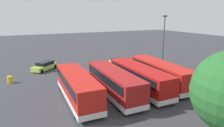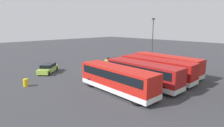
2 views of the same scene
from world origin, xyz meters
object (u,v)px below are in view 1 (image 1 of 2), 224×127
at_px(bus_single_deck_near_end, 160,73).
at_px(bus_single_deck_third, 114,82).
at_px(bus_single_deck_fourth, 77,86).
at_px(lamp_post_tall, 164,38).
at_px(car_small_green, 118,63).
at_px(waste_bin_yellow, 10,80).
at_px(car_hatchback_silver, 45,66).
at_px(bus_single_deck_second, 139,77).

height_order(bus_single_deck_near_end, bus_single_deck_third, same).
xyz_separation_m(bus_single_deck_near_end, bus_single_deck_fourth, (11.21, 0.32, -0.00)).
height_order(bus_single_deck_third, lamp_post_tall, lamp_post_tall).
relative_size(bus_single_deck_near_end, car_small_green, 2.43).
height_order(bus_single_deck_near_end, waste_bin_yellow, bus_single_deck_near_end).
xyz_separation_m(bus_single_deck_third, car_hatchback_silver, (5.72, -14.58, -0.92)).
bearing_deg(lamp_post_tall, bus_single_deck_third, 29.59).
bearing_deg(waste_bin_yellow, bus_single_deck_second, 146.24).
distance_m(car_small_green, waste_bin_yellow, 17.22).
bearing_deg(car_small_green, bus_single_deck_fourth, 45.86).
height_order(bus_single_deck_second, car_hatchback_silver, bus_single_deck_second).
distance_m(bus_single_deck_near_end, lamp_post_tall, 9.62).
bearing_deg(lamp_post_tall, waste_bin_yellow, -5.89).
distance_m(bus_single_deck_second, bus_single_deck_fourth, 7.65).
relative_size(bus_single_deck_near_end, bus_single_deck_third, 1.06).
height_order(bus_single_deck_near_end, lamp_post_tall, lamp_post_tall).
distance_m(bus_single_deck_second, waste_bin_yellow, 17.38).
distance_m(car_hatchback_silver, lamp_post_tall, 20.60).
distance_m(bus_single_deck_fourth, car_hatchback_silver, 14.26).
height_order(car_hatchback_silver, waste_bin_yellow, car_hatchback_silver).
bearing_deg(car_small_green, car_hatchback_silver, -15.84).
distance_m(car_hatchback_silver, car_small_green, 12.51).
distance_m(bus_single_deck_near_end, waste_bin_yellow, 20.20).
bearing_deg(car_hatchback_silver, bus_single_deck_third, 111.42).
relative_size(car_small_green, waste_bin_yellow, 4.83).
height_order(bus_single_deck_second, waste_bin_yellow, bus_single_deck_second).
relative_size(bus_single_deck_fourth, car_hatchback_silver, 2.28).
xyz_separation_m(bus_single_deck_near_end, car_small_green, (0.80, -10.41, -0.92)).
bearing_deg(lamp_post_tall, car_small_green, -28.93).
bearing_deg(bus_single_deck_third, waste_bin_yellow, -42.34).
bearing_deg(waste_bin_yellow, bus_single_deck_third, 137.66).
xyz_separation_m(car_hatchback_silver, car_small_green, (-12.03, 3.41, 0.00)).
distance_m(bus_single_deck_third, bus_single_deck_fourth, 4.12).
height_order(bus_single_deck_fourth, car_hatchback_silver, bus_single_deck_fourth).
bearing_deg(bus_single_deck_third, car_hatchback_silver, -68.58).
bearing_deg(bus_single_deck_third, bus_single_deck_fourth, -6.19).
relative_size(bus_single_deck_near_end, bus_single_deck_fourth, 1.07).
xyz_separation_m(bus_single_deck_second, car_small_green, (-2.76, -10.91, -0.92)).
bearing_deg(bus_single_deck_near_end, bus_single_deck_third, 6.11).
bearing_deg(bus_single_deck_fourth, bus_single_deck_second, 178.61).
bearing_deg(waste_bin_yellow, car_hatchback_silver, -137.63).
distance_m(bus_single_deck_third, car_small_green, 12.86).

